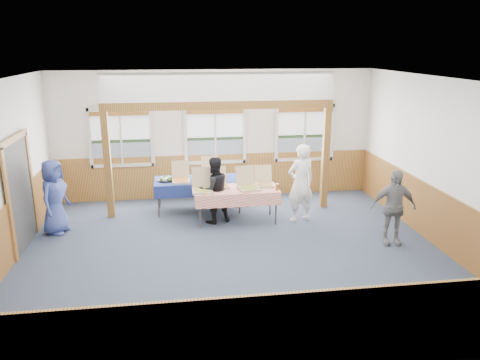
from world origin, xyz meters
The scene contains 30 objects.
floor centered at (0.00, 0.00, 0.00)m, with size 8.00×8.00×0.00m, color #2B3246.
ceiling centered at (0.00, 0.00, 3.20)m, with size 8.00×8.00×0.00m, color white.
wall_back centered at (0.00, 3.50, 1.60)m, with size 8.00×8.00×0.00m, color silver.
wall_front centered at (0.00, -3.50, 1.60)m, with size 8.00×8.00×0.00m, color silver.
wall_right centered at (4.00, 0.00, 1.60)m, with size 8.00×8.00×0.00m, color silver.
wainscot_back centered at (0.00, 3.48, 0.55)m, with size 7.98×0.05×1.10m, color brown.
wainscot_front centered at (0.00, -3.48, 0.55)m, with size 7.98×0.05×1.10m, color brown.
wainscot_left centered at (-3.98, 0.00, 0.55)m, with size 0.05×6.98×1.10m, color brown.
wainscot_right centered at (3.98, 0.00, 0.55)m, with size 0.05×6.98×1.10m, color brown.
cased_opening centered at (-3.96, 0.90, 1.05)m, with size 0.06×1.30×2.10m, color #323232.
window_left centered at (-2.30, 3.46, 1.68)m, with size 1.56×0.10×1.46m.
window_mid centered at (0.00, 3.46, 1.68)m, with size 1.56×0.10×1.46m.
window_right centered at (2.30, 3.46, 1.68)m, with size 1.56×0.10×1.46m.
post_left centered at (-2.50, 2.30, 1.20)m, with size 0.15×0.15×2.40m, color #5A3814.
post_right centered at (2.50, 2.30, 1.20)m, with size 0.15×0.15×2.40m, color #5A3814.
cross_beam centered at (0.00, 2.30, 2.49)m, with size 5.15×0.18×0.18m, color #5A3814.
table_left centered at (-0.50, 2.45, 0.70)m, with size 2.14×1.23×0.76m.
table_right centered at (0.29, 1.61, 0.70)m, with size 1.88×0.95×0.76m.
pizza_box_a centered at (-0.90, 2.34, 0.82)m, with size 0.41×0.49×0.44m.
pizza_box_b centered at (-0.16, 2.61, 0.83)m, with size 0.50×0.58×0.46m.
pizza_box_c centered at (-0.46, 1.51, 0.83)m, with size 0.44×0.53×0.47m.
pizza_box_d centered at (-0.07, 1.80, 0.82)m, with size 0.42×0.50×0.41m.
pizza_box_e centered at (0.53, 1.53, 0.83)m, with size 0.50×0.58×0.46m.
pizza_box_f centered at (0.94, 1.75, 0.82)m, with size 0.38×0.47×0.42m.
veggie_tray centered at (-1.25, 2.45, 0.79)m, with size 0.39×0.39×0.09m.
drink_glass centered at (1.14, 1.36, 0.83)m, with size 0.07×0.07×0.15m, color brown.
woman_white centered at (1.68, 1.45, 0.87)m, with size 0.63×0.42×1.74m, color white.
woman_black centered at (-0.21, 1.63, 0.74)m, with size 0.71×0.56×1.47m, color black.
man_blue centered at (-3.50, 1.50, 0.78)m, with size 0.76×0.50×1.56m, color #3D4C98.
person_grey centered at (3.13, -0.01, 0.75)m, with size 0.88×0.37×1.50m, color slate.
Camera 1 is at (-1.00, -8.04, 3.78)m, focal length 35.00 mm.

